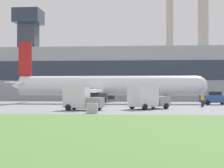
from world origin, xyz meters
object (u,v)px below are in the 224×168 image
Objects in this scene: airplane at (105,86)px; pushback_tug at (215,99)px; baggage_truck at (81,99)px; ground_crew_person at (202,100)px; fuel_truck at (147,98)px.

airplane is 16.50m from pushback_tug.
baggage_truck reaches higher than pushback_tug.
ground_crew_person is (14.32, 8.19, -0.31)m from baggage_truck.
airplane reaches higher than baggage_truck.
fuel_truck is (6.29, -14.16, -1.39)m from airplane.
fuel_truck is at bearing -142.68° from ground_crew_person.
baggage_truck is at bearing -150.24° from ground_crew_person.
airplane is 16.11m from ground_crew_person.
pushback_tug reaches higher than ground_crew_person.
fuel_truck reaches higher than pushback_tug.
airplane is 16.98m from baggage_truck.
baggage_truck is 7.67m from fuel_truck.
ground_crew_person is (-2.79, -6.40, 0.05)m from pushback_tug.
airplane is at bearing 171.89° from pushback_tug.
ground_crew_person is at bearing -113.59° from pushback_tug.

